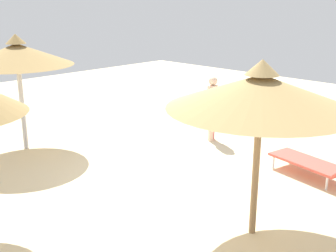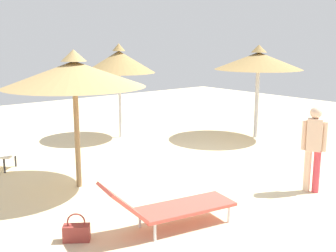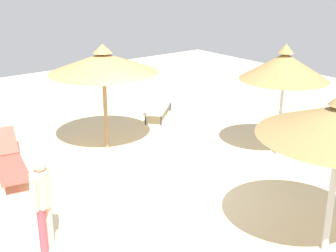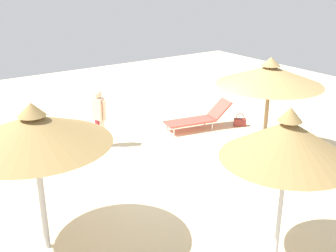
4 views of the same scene
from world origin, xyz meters
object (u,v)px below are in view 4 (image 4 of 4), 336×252
at_px(lounge_chair_near_right, 199,118).
at_px(handbag, 240,122).
at_px(parasol_umbrella_center, 34,130).
at_px(parasol_umbrella_near_left, 288,140).
at_px(person_standing_front, 99,115).
at_px(parasol_umbrella_far_left, 270,75).

bearing_deg(lounge_chair_near_right, handbag, -113.24).
distance_m(parasol_umbrella_center, parasol_umbrella_near_left, 4.00).
xyz_separation_m(person_standing_front, handbag, (-1.03, -4.36, -0.79)).
distance_m(parasol_umbrella_far_left, person_standing_front, 4.65).
relative_size(parasol_umbrella_center, lounge_chair_near_right, 1.24).
height_order(parasol_umbrella_far_left, parasol_umbrella_near_left, parasol_umbrella_near_left).
bearing_deg(handbag, parasol_umbrella_far_left, 151.30).
height_order(parasol_umbrella_far_left, person_standing_front, parasol_umbrella_far_left).
bearing_deg(lounge_chair_near_right, person_standing_front, 80.94).
bearing_deg(handbag, person_standing_front, 76.73).
bearing_deg(parasol_umbrella_far_left, person_standing_front, 46.70).
height_order(lounge_chair_near_right, handbag, lounge_chair_near_right).
distance_m(lounge_chair_near_right, handbag, 1.37).
bearing_deg(parasol_umbrella_near_left, handbag, -38.75).
relative_size(parasol_umbrella_near_left, handbag, 6.50).
relative_size(parasol_umbrella_center, person_standing_front, 1.65).
height_order(parasol_umbrella_near_left, handbag, parasol_umbrella_near_left).
bearing_deg(person_standing_front, parasol_umbrella_near_left, -177.60).
height_order(parasol_umbrella_center, parasol_umbrella_far_left, parasol_umbrella_center).
bearing_deg(person_standing_front, parasol_umbrella_center, 141.89).
bearing_deg(parasol_umbrella_center, parasol_umbrella_far_left, -85.08).
bearing_deg(parasol_umbrella_near_left, person_standing_front, 2.40).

